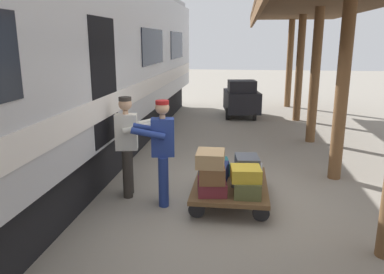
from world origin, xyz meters
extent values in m
plane|color=gray|center=(0.00, 0.00, 0.00)|extent=(60.00, 60.00, 0.00)
cylinder|color=brown|center=(-1.84, -9.81, 1.70)|extent=(0.24, 0.24, 3.40)
cylinder|color=brown|center=(-1.84, -7.01, 1.70)|extent=(0.24, 0.24, 3.40)
cylinder|color=brown|center=(-1.84, -4.20, 1.70)|extent=(0.24, 0.24, 3.40)
cylinder|color=brown|center=(-1.84, -1.40, 1.70)|extent=(0.24, 0.24, 3.40)
cube|color=#B7BABF|center=(3.68, 0.00, 2.35)|extent=(3.00, 19.64, 2.90)
cube|color=black|center=(3.68, 0.00, 0.45)|extent=(2.55, 18.66, 0.90)
cube|color=silver|center=(2.17, 0.00, 1.55)|extent=(0.03, 19.25, 0.36)
cube|color=black|center=(2.17, -6.87, 2.45)|extent=(0.02, 2.16, 0.84)
cube|color=black|center=(2.17, -3.44, 2.45)|extent=(0.02, 2.16, 0.84)
cube|color=black|center=(2.23, 0.00, 1.95)|extent=(0.12, 1.10, 2.00)
cube|color=brown|center=(0.13, -0.04, 0.29)|extent=(1.19, 1.73, 0.07)
cylinder|color=black|center=(-0.35, 0.65, 0.13)|extent=(0.25, 0.05, 0.25)
cylinder|color=black|center=(0.61, 0.65, 0.13)|extent=(0.25, 0.05, 0.25)
cylinder|color=black|center=(-0.35, -0.74, 0.13)|extent=(0.25, 0.05, 0.25)
cylinder|color=black|center=(0.61, -0.74, 0.13)|extent=(0.25, 0.05, 0.25)
cube|color=maroon|center=(0.40, 0.43, 0.42)|extent=(0.49, 0.55, 0.20)
cube|color=maroon|center=(-0.14, -0.52, 0.41)|extent=(0.50, 0.65, 0.17)
cube|color=navy|center=(0.40, -0.04, 0.46)|extent=(0.46, 0.66, 0.28)
cube|color=brown|center=(-0.14, 0.43, 0.44)|extent=(0.40, 0.54, 0.24)
cube|color=#1E666B|center=(0.40, -0.52, 0.43)|extent=(0.50, 0.53, 0.22)
cube|color=#9EA0A5|center=(-0.14, -0.04, 0.46)|extent=(0.51, 0.59, 0.29)
cube|color=#4C515B|center=(-0.13, -0.03, 0.70)|extent=(0.41, 0.51, 0.18)
cube|color=brown|center=(0.40, 0.47, 0.65)|extent=(0.43, 0.51, 0.24)
cube|color=tan|center=(0.42, 0.46, 0.88)|extent=(0.42, 0.50, 0.22)
cube|color=gold|center=(-0.11, 0.45, 0.66)|extent=(0.48, 0.46, 0.20)
cylinder|color=navy|center=(1.22, 0.11, 0.41)|extent=(0.16, 0.16, 0.82)
cylinder|color=navy|center=(1.18, 0.31, 0.41)|extent=(0.16, 0.16, 0.82)
cube|color=navy|center=(1.20, 0.21, 1.12)|extent=(0.39, 0.28, 0.60)
cylinder|color=tan|center=(1.20, 0.21, 1.45)|extent=(0.09, 0.09, 0.06)
sphere|color=tan|center=(1.20, 0.21, 1.59)|extent=(0.22, 0.22, 0.22)
cylinder|color=#A51919|center=(1.20, 0.21, 1.67)|extent=(0.21, 0.21, 0.06)
cylinder|color=navy|center=(1.44, 0.10, 1.22)|extent=(0.54, 0.20, 0.21)
cylinder|color=navy|center=(1.38, 0.41, 1.22)|extent=(0.54, 0.20, 0.21)
cylinder|color=#332D28|center=(1.85, 0.03, 0.41)|extent=(0.16, 0.16, 0.82)
cylinder|color=#332D28|center=(1.89, -0.16, 0.41)|extent=(0.16, 0.16, 0.82)
cube|color=silver|center=(1.87, -0.06, 1.12)|extent=(0.40, 0.28, 0.60)
cylinder|color=tan|center=(1.87, -0.06, 1.45)|extent=(0.09, 0.09, 0.06)
sphere|color=tan|center=(1.87, -0.06, 1.59)|extent=(0.22, 0.22, 0.22)
cylinder|color=#332D28|center=(1.87, -0.06, 1.67)|extent=(0.21, 0.21, 0.06)
cylinder|color=silver|center=(1.63, 0.05, 1.22)|extent=(0.54, 0.20, 0.21)
cylinder|color=silver|center=(1.69, -0.26, 1.22)|extent=(0.54, 0.20, 0.21)
cube|color=black|center=(0.00, -7.43, 0.55)|extent=(1.34, 1.85, 0.70)
cube|color=black|center=(0.00, -7.08, 1.05)|extent=(1.00, 0.83, 0.50)
cylinder|color=black|center=(-0.45, -6.83, 0.20)|extent=(0.12, 0.40, 0.40)
cylinder|color=black|center=(0.45, -6.83, 0.20)|extent=(0.12, 0.40, 0.40)
cylinder|color=black|center=(-0.45, -8.03, 0.20)|extent=(0.12, 0.40, 0.40)
cylinder|color=black|center=(0.45, -8.03, 0.20)|extent=(0.12, 0.40, 0.40)
camera|label=1|loc=(-0.02, 5.93, 2.59)|focal=35.82mm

